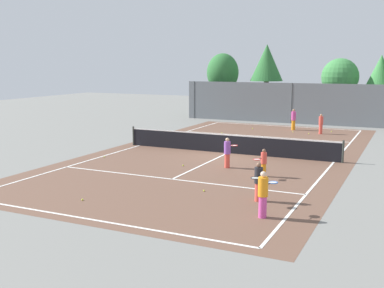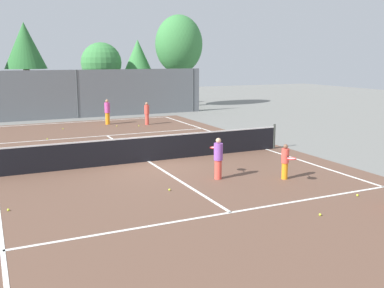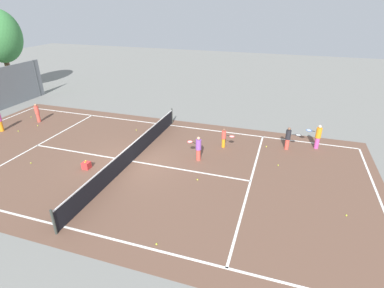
{
  "view_description": "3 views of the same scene",
  "coord_description": "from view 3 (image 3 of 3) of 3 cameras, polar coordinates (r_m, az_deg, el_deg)",
  "views": [
    {
      "loc": [
        8.87,
        -23.26,
        4.73
      ],
      "look_at": [
        -0.79,
        -2.8,
        0.87
      ],
      "focal_mm": 44.34,
      "sensor_mm": 36.0,
      "label": 1
    },
    {
      "loc": [
        -5.57,
        -15.92,
        3.98
      ],
      "look_at": [
        1.3,
        -1.23,
        0.81
      ],
      "focal_mm": 41.39,
      "sensor_mm": 36.0,
      "label": 2
    },
    {
      "loc": [
        -12.55,
        -7.51,
        7.87
      ],
      "look_at": [
        0.92,
        -3.11,
        1.09
      ],
      "focal_mm": 28.0,
      "sensor_mm": 36.0,
      "label": 3
    }
  ],
  "objects": [
    {
      "name": "tennis_ball_1",
      "position": [
        20.47,
        -10.56,
        2.62
      ],
      "size": [
        0.07,
        0.07,
        0.07
      ],
      "primitive_type": "sphere",
      "color": "#CCE533",
      "rests_on": "ground_plane"
    },
    {
      "name": "tennis_ball_13",
      "position": [
        18.38,
        13.97,
        -0.47
      ],
      "size": [
        0.07,
        0.07,
        0.07
      ],
      "primitive_type": "sphere",
      "color": "#CCE533",
      "rests_on": "ground_plane"
    },
    {
      "name": "tree_0",
      "position": [
        33.13,
        -32.77,
        16.83
      ],
      "size": [
        3.86,
        3.5,
        7.36
      ],
      "color": "brown",
      "rests_on": "ground_plane"
    },
    {
      "name": "player_4",
      "position": [
        18.18,
        17.85,
        1.1
      ],
      "size": [
        0.38,
        0.87,
        1.37
      ],
      "color": "#E54C3F",
      "rests_on": "ground_plane"
    },
    {
      "name": "tennis_ball_7",
      "position": [
        11.33,
        -6.78,
        -18.42
      ],
      "size": [
        0.07,
        0.07,
        0.07
      ],
      "primitive_type": "sphere",
      "color": "#CCE533",
      "rests_on": "ground_plane"
    },
    {
      "name": "player_2",
      "position": [
        18.88,
        22.83,
        1.36
      ],
      "size": [
        0.51,
        0.9,
        1.47
      ],
      "color": "#D14799",
      "rests_on": "ground_plane"
    },
    {
      "name": "tennis_ball_6",
      "position": [
        19.81,
        -7.48,
        2.05
      ],
      "size": [
        0.07,
        0.07,
        0.07
      ],
      "primitive_type": "sphere",
      "color": "#CCE533",
      "rests_on": "ground_plane"
    },
    {
      "name": "tennis_ball_4",
      "position": [
        13.94,
        27.34,
        -11.98
      ],
      "size": [
        0.07,
        0.07,
        0.07
      ],
      "primitive_type": "sphere",
      "color": "#CCE533",
      "rests_on": "ground_plane"
    },
    {
      "name": "tennis_ball_10",
      "position": [
        14.64,
        1.04,
        -6.8
      ],
      "size": [
        0.07,
        0.07,
        0.07
      ],
      "primitive_type": "sphere",
      "color": "#CCE533",
      "rests_on": "ground_plane"
    },
    {
      "name": "tennis_ball_8",
      "position": [
        25.48,
        -28.3,
        4.55
      ],
      "size": [
        0.07,
        0.07,
        0.07
      ],
      "primitive_type": "sphere",
      "color": "#CCE533",
      "rests_on": "ground_plane"
    },
    {
      "name": "ground_plane",
      "position": [
        16.61,
        -11.29,
        -3.25
      ],
      "size": [
        80.0,
        80.0,
        0.0
      ],
      "primitive_type": "plane",
      "color": "slate"
    },
    {
      "name": "tennis_ball_5",
      "position": [
        23.48,
        -27.32,
        3.13
      ],
      "size": [
        0.07,
        0.07,
        0.07
      ],
      "primitive_type": "sphere",
      "color": "#CCE533",
      "rests_on": "ground_plane"
    },
    {
      "name": "tennis_ball_3",
      "position": [
        23.1,
        -30.18,
        2.14
      ],
      "size": [
        0.07,
        0.07,
        0.07
      ],
      "primitive_type": "sphere",
      "color": "#CCE533",
      "rests_on": "ground_plane"
    },
    {
      "name": "player_0",
      "position": [
        24.05,
        -27.38,
        5.32
      ],
      "size": [
        0.29,
        0.29,
        1.36
      ],
      "color": "#E54C3F",
      "rests_on": "ground_plane"
    },
    {
      "name": "court_surface",
      "position": [
        16.61,
        -11.29,
        -3.24
      ],
      "size": [
        13.0,
        25.0,
        0.01
      ],
      "color": "brown",
      "rests_on": "ground_plane"
    },
    {
      "name": "player_1",
      "position": [
        16.1,
        1.18,
        -0.78
      ],
      "size": [
        0.49,
        0.88,
        1.39
      ],
      "color": "#E54C3F",
      "rests_on": "ground_plane"
    },
    {
      "name": "tennis_ball_0",
      "position": [
        16.49,
        16.09,
        -3.91
      ],
      "size": [
        0.07,
        0.07,
        0.07
      ],
      "primitive_type": "sphere",
      "color": "#CCE533",
      "rests_on": "ground_plane"
    },
    {
      "name": "tennis_net",
      "position": [
        16.37,
        -11.44,
        -1.69
      ],
      "size": [
        11.9,
        0.1,
        1.1
      ],
      "color": "#333833",
      "rests_on": "ground_plane"
    },
    {
      "name": "player_3",
      "position": [
        17.67,
        6.15,
        1.21
      ],
      "size": [
        0.48,
        0.84,
        1.19
      ],
      "color": "orange",
      "rests_on": "ground_plane"
    },
    {
      "name": "ball_crate",
      "position": [
        16.48,
        -19.47,
        -3.84
      ],
      "size": [
        0.37,
        0.37,
        0.43
      ],
      "color": "red",
      "rests_on": "ground_plane"
    },
    {
      "name": "tennis_ball_2",
      "position": [
        18.23,
        -28.33,
        -3.21
      ],
      "size": [
        0.07,
        0.07,
        0.07
      ],
      "primitive_type": "sphere",
      "color": "#CCE533",
      "rests_on": "ground_plane"
    },
    {
      "name": "tennis_ball_11",
      "position": [
        18.73,
        -10.45,
        0.39
      ],
      "size": [
        0.07,
        0.07,
        0.07
      ],
      "primitive_type": "sphere",
      "color": "#CCE533",
      "rests_on": "ground_plane"
    }
  ]
}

